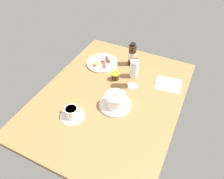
% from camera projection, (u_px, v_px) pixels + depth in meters
% --- Properties ---
extents(ground_plane, '(1.10, 0.84, 0.03)m').
position_uv_depth(ground_plane, '(111.00, 97.00, 1.33)').
color(ground_plane, '#9E6B3D').
extents(porridge_bowl, '(0.19, 0.19, 0.09)m').
position_uv_depth(porridge_bowl, '(115.00, 101.00, 1.23)').
color(porridge_bowl, white).
rests_on(porridge_bowl, ground_plane).
extents(cutlery_setting, '(0.16, 0.18, 0.01)m').
position_uv_depth(cutlery_setting, '(168.00, 84.00, 1.40)').
color(cutlery_setting, white).
rests_on(cutlery_setting, ground_plane).
extents(coffee_cup, '(0.14, 0.14, 0.07)m').
position_uv_depth(coffee_cup, '(72.00, 113.00, 1.18)').
color(coffee_cup, white).
rests_on(coffee_cup, ground_plane).
extents(wine_glass, '(0.07, 0.07, 0.20)m').
position_uv_depth(wine_glass, '(134.00, 70.00, 1.30)').
color(wine_glass, white).
rests_on(wine_glass, ground_plane).
extents(jam_jar, '(0.05, 0.05, 0.05)m').
position_uv_depth(jam_jar, '(115.00, 76.00, 1.42)').
color(jam_jar, '#3F2B19').
rests_on(jam_jar, ground_plane).
extents(sauce_bottle_green, '(0.05, 0.05, 0.14)m').
position_uv_depth(sauce_bottle_green, '(135.00, 69.00, 1.42)').
color(sauce_bottle_green, '#337233').
rests_on(sauce_bottle_green, ground_plane).
extents(sauce_bottle_brown, '(0.06, 0.06, 0.17)m').
position_uv_depth(sauce_bottle_brown, '(132.00, 55.00, 1.51)').
color(sauce_bottle_brown, '#382314').
rests_on(sauce_bottle_brown, ground_plane).
extents(breakfast_plate, '(0.23, 0.23, 0.04)m').
position_uv_depth(breakfast_plate, '(102.00, 63.00, 1.56)').
color(breakfast_plate, white).
rests_on(breakfast_plate, ground_plane).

